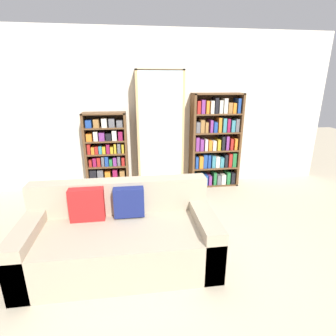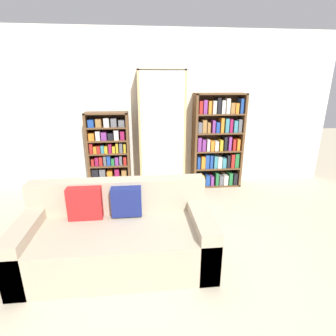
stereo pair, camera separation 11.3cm
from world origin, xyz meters
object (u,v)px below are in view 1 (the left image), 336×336
couch (121,237)px  bookshelf_right (215,142)px  display_cabinet (160,133)px  wine_bottle (195,206)px  bookshelf_left (107,154)px

couch → bookshelf_right: (1.65, 2.03, 0.52)m
display_cabinet → wine_bottle: display_cabinet is taller
wine_bottle → display_cabinet: bearing=108.6°
wine_bottle → couch: bearing=-139.3°
wine_bottle → bookshelf_right: bearing=61.4°
couch → display_cabinet: display_cabinet is taller
display_cabinet → bookshelf_right: (1.01, 0.02, -0.19)m
couch → bookshelf_left: 2.09m
couch → bookshelf_right: bookshelf_right is taller
display_cabinet → bookshelf_right: size_ratio=1.22×
display_cabinet → bookshelf_right: display_cabinet is taller
display_cabinet → wine_bottle: (0.38, -1.14, -0.86)m
bookshelf_right → wine_bottle: 1.47m
couch → bookshelf_left: size_ratio=1.43×
bookshelf_left → bookshelf_right: 1.94m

